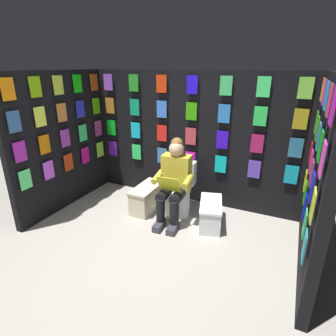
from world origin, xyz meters
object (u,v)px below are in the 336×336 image
Objects in this scene: toilet at (179,192)px; comic_longbox_far at (210,213)px; comic_longbox_near at (147,197)px; person_reading at (174,181)px.

toilet is 1.13× the size of comic_longbox_far.
toilet is at bearing -165.07° from comic_longbox_near.
person_reading is at bearing 168.99° from comic_longbox_near.
comic_longbox_near is at bearing 10.05° from toilet.
toilet is 0.58m from comic_longbox_far.
comic_longbox_far is at bearing 160.09° from toilet.
toilet reaches higher than comic_longbox_near.
comic_longbox_near is 0.98× the size of comic_longbox_far.
toilet is at bearing -31.14° from comic_longbox_far.
comic_longbox_near reaches higher than comic_longbox_far.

